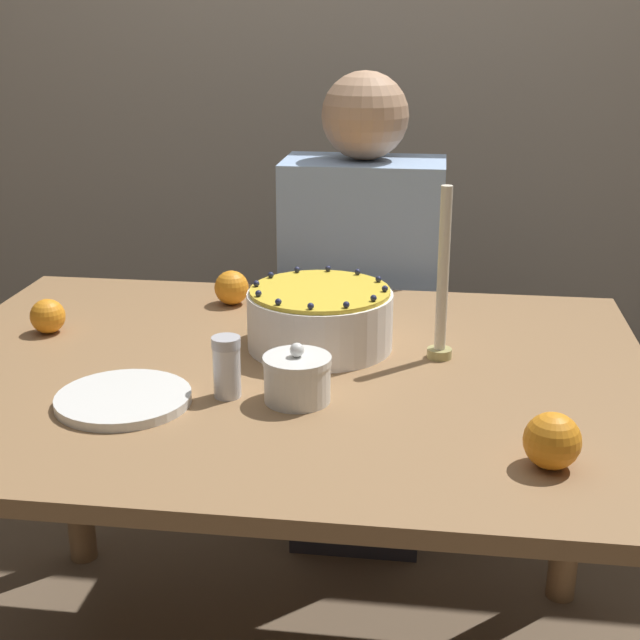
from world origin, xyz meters
TOP-DOWN VIEW (x-y plane):
  - wall_behind at (0.00, 1.40)m, footprint 8.00×0.05m
  - dining_table at (0.00, 0.00)m, footprint 1.36×1.02m
  - cake at (0.06, 0.12)m, footprint 0.28×0.28m
  - sugar_bowl at (0.06, -0.14)m, footprint 0.11×0.11m
  - sugar_shaker at (-0.06, -0.14)m, footprint 0.05×0.05m
  - plate_stack at (-0.23, -0.19)m, footprint 0.22×0.22m
  - candle at (0.29, 0.09)m, footprint 0.05×0.05m
  - orange_fruit_0 at (0.45, -0.32)m, footprint 0.08×0.08m
  - orange_fruit_1 at (-0.49, 0.12)m, footprint 0.07×0.07m
  - orange_fruit_2 at (-0.17, 0.35)m, footprint 0.08×0.08m
  - person_man_blue_shirt at (0.09, 0.71)m, footprint 0.40×0.34m

SIDE VIEW (x-z plane):
  - person_man_blue_shirt at x=0.09m, z-range -0.08..1.16m
  - dining_table at x=0.00m, z-range 0.27..1.03m
  - plate_stack at x=-0.23m, z-range 0.76..0.77m
  - orange_fruit_1 at x=-0.49m, z-range 0.76..0.83m
  - orange_fruit_2 at x=-0.17m, z-range 0.76..0.83m
  - sugar_bowl at x=0.06m, z-range 0.75..0.85m
  - orange_fruit_0 at x=0.45m, z-range 0.76..0.84m
  - sugar_shaker at x=-0.06m, z-range 0.76..0.86m
  - cake at x=0.06m, z-range 0.75..0.88m
  - candle at x=0.29m, z-range 0.73..1.06m
  - wall_behind at x=0.00m, z-range 0.00..2.60m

